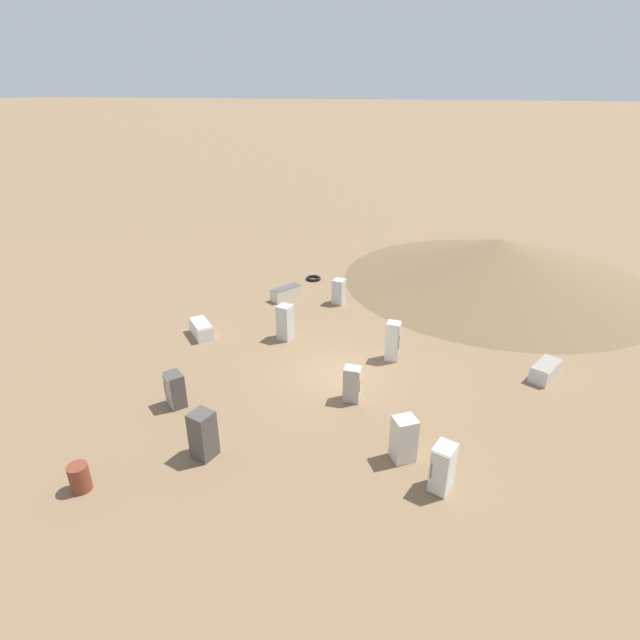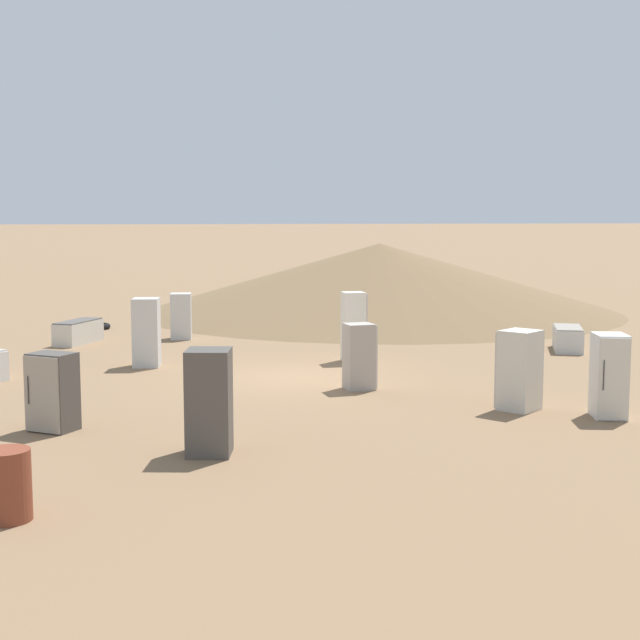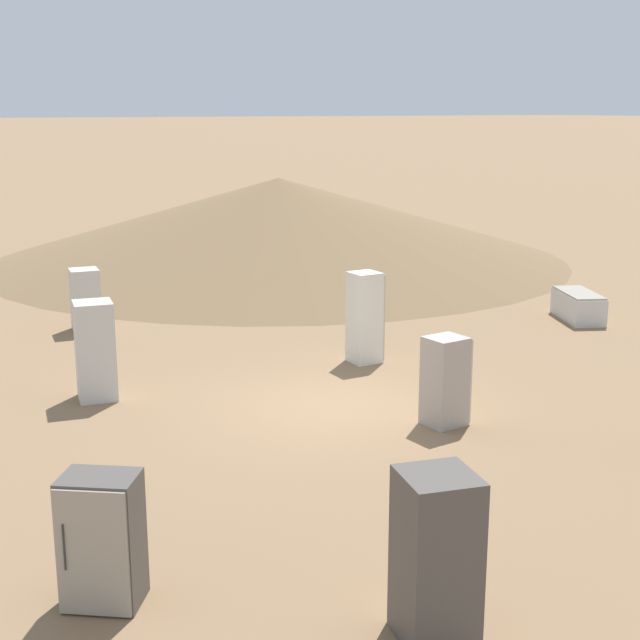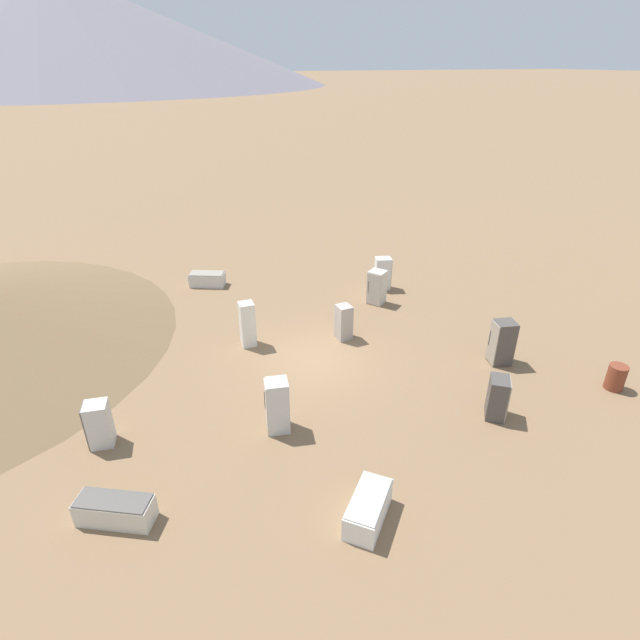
{
  "view_description": "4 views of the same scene",
  "coord_description": "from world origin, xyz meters",
  "px_view_note": "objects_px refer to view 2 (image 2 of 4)",
  "views": [
    {
      "loc": [
        -5.0,
        17.97,
        11.32
      ],
      "look_at": [
        1.15,
        -1.23,
        1.86
      ],
      "focal_mm": 28.0,
      "sensor_mm": 36.0,
      "label": 1
    },
    {
      "loc": [
        4.36,
        20.51,
        3.8
      ],
      "look_at": [
        -0.97,
        -1.33,
        1.21
      ],
      "focal_mm": 50.0,
      "sensor_mm": 36.0,
      "label": 2
    },
    {
      "loc": [
        7.66,
        12.49,
        5.02
      ],
      "look_at": [
        0.56,
        0.6,
        1.72
      ],
      "focal_mm": 50.0,
      "sensor_mm": 36.0,
      "label": 3
    },
    {
      "loc": [
        15.07,
        -5.8,
        10.17
      ],
      "look_at": [
        -0.87,
        0.61,
        1.17
      ],
      "focal_mm": 28.0,
      "sensor_mm": 36.0,
      "label": 4
    }
  ],
  "objects_px": {
    "discarded_fridge_7": "(519,370)",
    "discarded_fridge_8": "(78,332)",
    "discarded_fridge_3": "(568,339)",
    "discarded_fridge_4": "(147,332)",
    "discarded_fridge_1": "(360,356)",
    "discarded_fridge_2": "(181,316)",
    "discarded_fridge_6": "(609,376)",
    "rusty_barrel": "(7,485)",
    "discarded_fridge_10": "(209,402)",
    "discarded_fridge_9": "(354,327)",
    "scrap_tire": "(96,326)",
    "discarded_fridge_0": "(52,392)"
  },
  "relations": [
    {
      "from": "discarded_fridge_0",
      "to": "discarded_fridge_2",
      "type": "bearing_deg",
      "value": -68.59
    },
    {
      "from": "discarded_fridge_8",
      "to": "rusty_barrel",
      "type": "bearing_deg",
      "value": -62.61
    },
    {
      "from": "discarded_fridge_3",
      "to": "discarded_fridge_10",
      "type": "bearing_deg",
      "value": 63.15
    },
    {
      "from": "discarded_fridge_3",
      "to": "scrap_tire",
      "type": "relative_size",
      "value": 1.97
    },
    {
      "from": "discarded_fridge_8",
      "to": "discarded_fridge_9",
      "type": "xyz_separation_m",
      "value": [
        -7.2,
        5.23,
        0.57
      ]
    },
    {
      "from": "discarded_fridge_4",
      "to": "discarded_fridge_10",
      "type": "relative_size",
      "value": 1.03
    },
    {
      "from": "discarded_fridge_2",
      "to": "discarded_fridge_3",
      "type": "height_order",
      "value": "discarded_fridge_2"
    },
    {
      "from": "discarded_fridge_8",
      "to": "rusty_barrel",
      "type": "distance_m",
      "value": 16.25
    },
    {
      "from": "discarded_fridge_6",
      "to": "discarded_fridge_8",
      "type": "height_order",
      "value": "discarded_fridge_6"
    },
    {
      "from": "discarded_fridge_1",
      "to": "discarded_fridge_10",
      "type": "height_order",
      "value": "discarded_fridge_10"
    },
    {
      "from": "discarded_fridge_4",
      "to": "scrap_tire",
      "type": "bearing_deg",
      "value": 110.35
    },
    {
      "from": "discarded_fridge_2",
      "to": "discarded_fridge_10",
      "type": "relative_size",
      "value": 0.84
    },
    {
      "from": "discarded_fridge_3",
      "to": "discarded_fridge_8",
      "type": "height_order",
      "value": "discarded_fridge_8"
    },
    {
      "from": "discarded_fridge_4",
      "to": "rusty_barrel",
      "type": "distance_m",
      "value": 11.71
    },
    {
      "from": "discarded_fridge_7",
      "to": "discarded_fridge_9",
      "type": "height_order",
      "value": "discarded_fridge_9"
    },
    {
      "from": "discarded_fridge_1",
      "to": "rusty_barrel",
      "type": "xyz_separation_m",
      "value": [
        6.74,
        7.27,
        -0.28
      ]
    },
    {
      "from": "discarded_fridge_4",
      "to": "discarded_fridge_9",
      "type": "height_order",
      "value": "discarded_fridge_9"
    },
    {
      "from": "discarded_fridge_0",
      "to": "discarded_fridge_9",
      "type": "height_order",
      "value": "discarded_fridge_9"
    },
    {
      "from": "discarded_fridge_4",
      "to": "discarded_fridge_2",
      "type": "bearing_deg",
      "value": 86.78
    },
    {
      "from": "discarded_fridge_3",
      "to": "discarded_fridge_9",
      "type": "bearing_deg",
      "value": 28.83
    },
    {
      "from": "discarded_fridge_4",
      "to": "rusty_barrel",
      "type": "height_order",
      "value": "discarded_fridge_4"
    },
    {
      "from": "discarded_fridge_0",
      "to": "discarded_fridge_6",
      "type": "height_order",
      "value": "discarded_fridge_6"
    },
    {
      "from": "discarded_fridge_3",
      "to": "discarded_fridge_4",
      "type": "bearing_deg",
      "value": 24.9
    },
    {
      "from": "discarded_fridge_2",
      "to": "scrap_tire",
      "type": "bearing_deg",
      "value": 137.79
    },
    {
      "from": "discarded_fridge_7",
      "to": "discarded_fridge_10",
      "type": "relative_size",
      "value": 0.93
    },
    {
      "from": "discarded_fridge_0",
      "to": "discarded_fridge_9",
      "type": "relative_size",
      "value": 0.76
    },
    {
      "from": "discarded_fridge_7",
      "to": "discarded_fridge_8",
      "type": "distance_m",
      "value": 14.67
    },
    {
      "from": "discarded_fridge_3",
      "to": "discarded_fridge_8",
      "type": "relative_size",
      "value": 0.95
    },
    {
      "from": "discarded_fridge_7",
      "to": "discarded_fridge_8",
      "type": "xyz_separation_m",
      "value": [
        8.74,
        -11.78,
        -0.45
      ]
    },
    {
      "from": "discarded_fridge_2",
      "to": "discarded_fridge_4",
      "type": "bearing_deg",
      "value": -95.92
    },
    {
      "from": "discarded_fridge_0",
      "to": "scrap_tire",
      "type": "xyz_separation_m",
      "value": [
        -0.66,
        -14.91,
        -0.61
      ]
    },
    {
      "from": "discarded_fridge_7",
      "to": "rusty_barrel",
      "type": "bearing_deg",
      "value": 170.53
    },
    {
      "from": "discarded_fridge_3",
      "to": "discarded_fridge_8",
      "type": "xyz_separation_m",
      "value": [
        13.71,
        -4.82,
        0.01
      ]
    },
    {
      "from": "discarded_fridge_2",
      "to": "discarded_fridge_3",
      "type": "distance_m",
      "value": 11.76
    },
    {
      "from": "discarded_fridge_7",
      "to": "discarded_fridge_8",
      "type": "relative_size",
      "value": 0.81
    },
    {
      "from": "discarded_fridge_4",
      "to": "discarded_fridge_7",
      "type": "bearing_deg",
      "value": -34.09
    },
    {
      "from": "discarded_fridge_2",
      "to": "discarded_fridge_7",
      "type": "bearing_deg",
      "value": -56.45
    },
    {
      "from": "rusty_barrel",
      "to": "discarded_fridge_1",
      "type": "bearing_deg",
      "value": -132.86
    },
    {
      "from": "discarded_fridge_10",
      "to": "discarded_fridge_3",
      "type": "bearing_deg",
      "value": 52.53
    },
    {
      "from": "discarded_fridge_4",
      "to": "discarded_fridge_6",
      "type": "bearing_deg",
      "value": -32.96
    },
    {
      "from": "discarded_fridge_0",
      "to": "discarded_fridge_1",
      "type": "bearing_deg",
      "value": -122.17
    },
    {
      "from": "discarded_fridge_8",
      "to": "scrap_tire",
      "type": "bearing_deg",
      "value": 110.88
    },
    {
      "from": "discarded_fridge_8",
      "to": "discarded_fridge_0",
      "type": "bearing_deg",
      "value": -61.74
    },
    {
      "from": "discarded_fridge_4",
      "to": "discarded_fridge_10",
      "type": "height_order",
      "value": "discarded_fridge_4"
    },
    {
      "from": "discarded_fridge_2",
      "to": "discarded_fridge_10",
      "type": "bearing_deg",
      "value": -84.45
    },
    {
      "from": "rusty_barrel",
      "to": "discarded_fridge_7",
      "type": "bearing_deg",
      "value": -154.16
    },
    {
      "from": "discarded_fridge_3",
      "to": "scrap_tire",
      "type": "xyz_separation_m",
      "value": [
        13.21,
        -8.32,
        -0.25
      ]
    },
    {
      "from": "discarded_fridge_7",
      "to": "discarded_fridge_10",
      "type": "xyz_separation_m",
      "value": [
        6.36,
        1.89,
        0.06
      ]
    },
    {
      "from": "discarded_fridge_1",
      "to": "discarded_fridge_2",
      "type": "xyz_separation_m",
      "value": [
        3.15,
        -9.26,
        -0.01
      ]
    },
    {
      "from": "discarded_fridge_6",
      "to": "discarded_fridge_4",
      "type": "bearing_deg",
      "value": -27.06
    }
  ]
}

